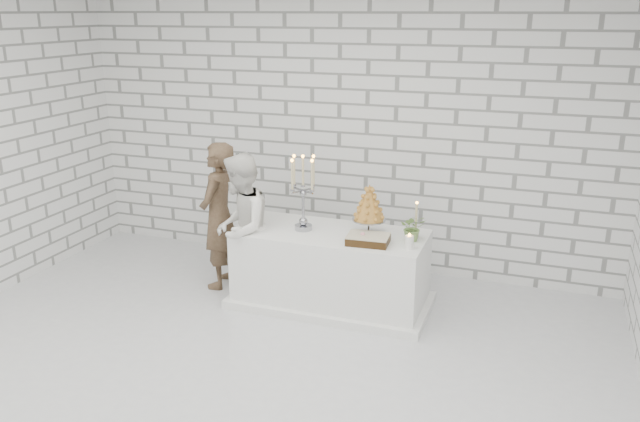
# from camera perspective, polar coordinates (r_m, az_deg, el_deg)

# --- Properties ---
(ground) EXTENTS (6.00, 5.00, 0.01)m
(ground) POSITION_cam_1_polar(r_m,az_deg,el_deg) (5.30, -7.13, -14.10)
(ground) COLOR silver
(ground) RESTS_ON ground
(wall_back) EXTENTS (6.00, 0.01, 3.00)m
(wall_back) POSITION_cam_1_polar(r_m,az_deg,el_deg) (6.94, 1.72, 7.05)
(wall_back) COLOR white
(wall_back) RESTS_ON ground
(cake_table) EXTENTS (1.80, 0.80, 0.75)m
(cake_table) POSITION_cam_1_polar(r_m,az_deg,el_deg) (6.19, 0.98, -5.18)
(cake_table) COLOR white
(cake_table) RESTS_ON ground
(groom) EXTENTS (0.39, 0.57, 1.52)m
(groom) POSITION_cam_1_polar(r_m,az_deg,el_deg) (6.58, -9.04, -0.41)
(groom) COLOR #463323
(groom) RESTS_ON ground
(bride) EXTENTS (0.69, 0.82, 1.48)m
(bride) POSITION_cam_1_polar(r_m,az_deg,el_deg) (6.23, -7.08, -1.57)
(bride) COLOR white
(bride) RESTS_ON ground
(candelabra) EXTENTS (0.37, 0.37, 0.74)m
(candelabra) POSITION_cam_1_polar(r_m,az_deg,el_deg) (6.01, -1.52, 1.64)
(candelabra) COLOR #92929C
(candelabra) RESTS_ON cake_table
(croquembouche) EXTENTS (0.40, 0.40, 0.49)m
(croquembouche) POSITION_cam_1_polar(r_m,az_deg,el_deg) (5.92, 4.41, 0.11)
(croquembouche) COLOR #945F20
(croquembouche) RESTS_ON cake_table
(chocolate_cake) EXTENTS (0.39, 0.29, 0.08)m
(chocolate_cake) POSITION_cam_1_polar(r_m,az_deg,el_deg) (5.76, 4.33, -2.53)
(chocolate_cake) COLOR black
(chocolate_cake) RESTS_ON cake_table
(pillar_candle) EXTENTS (0.10, 0.10, 0.12)m
(pillar_candle) POSITION_cam_1_polar(r_m,az_deg,el_deg) (5.67, 7.98, -2.79)
(pillar_candle) COLOR white
(pillar_candle) RESTS_ON cake_table
(extra_taper) EXTENTS (0.08, 0.08, 0.32)m
(extra_taper) POSITION_cam_1_polar(r_m,az_deg,el_deg) (5.95, 8.59, -0.83)
(extra_taper) COLOR #CCBC8E
(extra_taper) RESTS_ON cake_table
(flowers) EXTENTS (0.27, 0.26, 0.25)m
(flowers) POSITION_cam_1_polar(r_m,az_deg,el_deg) (5.85, 8.31, -1.48)
(flowers) COLOR #577C41
(flowers) RESTS_ON cake_table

